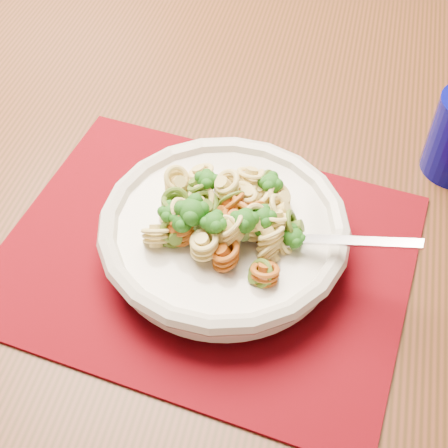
# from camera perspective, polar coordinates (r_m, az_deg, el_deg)

# --- Properties ---
(dining_table) EXTENTS (1.60, 1.15, 0.78)m
(dining_table) POSITION_cam_1_polar(r_m,az_deg,el_deg) (0.82, -3.48, 1.06)
(dining_table) COLOR #5B2B19
(dining_table) RESTS_ON ground
(placemat) EXTENTS (0.48, 0.41, 0.00)m
(placemat) POSITION_cam_1_polar(r_m,az_deg,el_deg) (0.65, -1.72, -2.91)
(placemat) COLOR #640410
(placemat) RESTS_ON dining_table
(pasta_bowl) EXTENTS (0.25, 0.25, 0.05)m
(pasta_bowl) POSITION_cam_1_polar(r_m,az_deg,el_deg) (0.63, -0.00, -0.62)
(pasta_bowl) COLOR beige
(pasta_bowl) RESTS_ON placemat
(pasta_broccoli_heap) EXTENTS (0.22, 0.22, 0.06)m
(pasta_broccoli_heap) POSITION_cam_1_polar(r_m,az_deg,el_deg) (0.62, 0.00, 0.36)
(pasta_broccoli_heap) COLOR #E3C870
(pasta_broccoli_heap) RESTS_ON pasta_bowl
(fork) EXTENTS (0.18, 0.07, 0.08)m
(fork) POSITION_cam_1_polar(r_m,az_deg,el_deg) (0.61, 5.20, -1.28)
(fork) COLOR silver
(fork) RESTS_ON pasta_bowl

